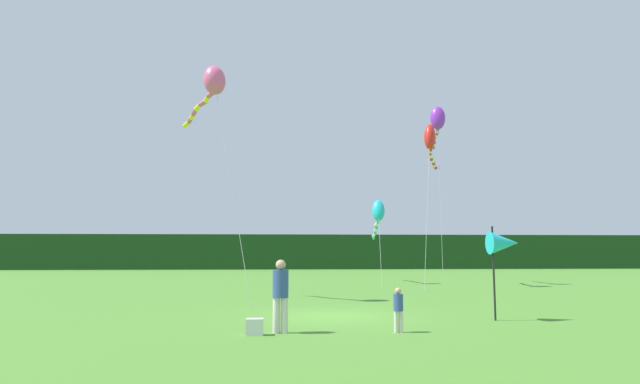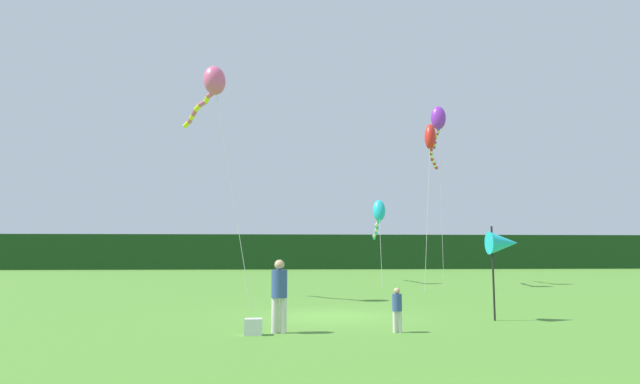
{
  "view_description": "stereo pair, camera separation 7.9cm",
  "coord_description": "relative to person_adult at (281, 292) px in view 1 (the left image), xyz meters",
  "views": [
    {
      "loc": [
        -1.58,
        -17.15,
        2.06
      ],
      "look_at": [
        0.0,
        6.0,
        4.68
      ],
      "focal_mm": 29.59,
      "sensor_mm": 36.0,
      "label": 1
    },
    {
      "loc": [
        -1.5,
        -17.15,
        2.06
      ],
      "look_at": [
        0.0,
        6.0,
        4.68
      ],
      "focal_mm": 29.59,
      "sensor_mm": 36.0,
      "label": 2
    }
  ],
  "objects": [
    {
      "name": "banner_flag_pole",
      "position": [
        6.77,
        2.01,
        1.27
      ],
      "size": [
        0.9,
        0.7,
        2.83
      ],
      "color": "black",
      "rests_on": "ground"
    },
    {
      "name": "person_adult",
      "position": [
        0.0,
        0.0,
        0.0
      ],
      "size": [
        0.41,
        0.41,
        1.85
      ],
      "color": "silver",
      "rests_on": "ground"
    },
    {
      "name": "distant_treeline",
      "position": [
        1.66,
        48.44,
        0.97
      ],
      "size": [
        108.0,
        2.52,
        4.01
      ],
      "primitive_type": "cube",
      "color": "#193D19",
      "rests_on": "ground"
    },
    {
      "name": "cooler_box",
      "position": [
        -0.63,
        -0.29,
        -0.83
      ],
      "size": [
        0.43,
        0.31,
        0.4
      ],
      "primitive_type": "cube",
      "color": "silver",
      "rests_on": "ground"
    },
    {
      "name": "kite_cyan",
      "position": [
        6.18,
        20.24,
        3.44
      ],
      "size": [
        0.98,
        7.2,
        5.49
      ],
      "color": "#B2B2B2",
      "rests_on": "ground"
    },
    {
      "name": "person_child",
      "position": [
        3.03,
        -0.1,
        -0.4
      ],
      "size": [
        0.25,
        0.25,
        1.13
      ],
      "color": "silver",
      "rests_on": "ground"
    },
    {
      "name": "kite_rainbow",
      "position": [
        -3.04,
        8.61,
        8.22
      ],
      "size": [
        3.67,
        5.21,
        10.1
      ],
      "color": "#B2B2B2",
      "rests_on": "ground"
    },
    {
      "name": "ground_plane",
      "position": [
        1.66,
        3.44,
        -1.03
      ],
      "size": [
        120.0,
        120.0,
        0.0
      ],
      "primitive_type": "plane",
      "color": "#4C842D"
    },
    {
      "name": "kite_red",
      "position": [
        8.82,
        16.93,
        7.71
      ],
      "size": [
        2.81,
        6.6,
        9.78
      ],
      "color": "#B2B2B2",
      "rests_on": "ground"
    },
    {
      "name": "kite_purple",
      "position": [
        9.9,
        18.91,
        9.42
      ],
      "size": [
        1.28,
        4.82,
        11.37
      ],
      "color": "#B2B2B2",
      "rests_on": "ground"
    }
  ]
}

